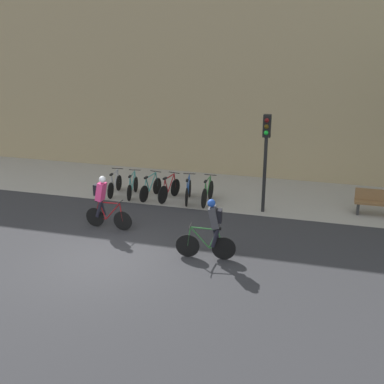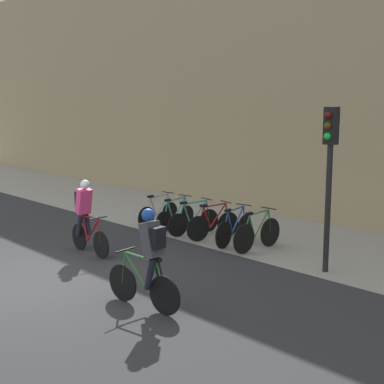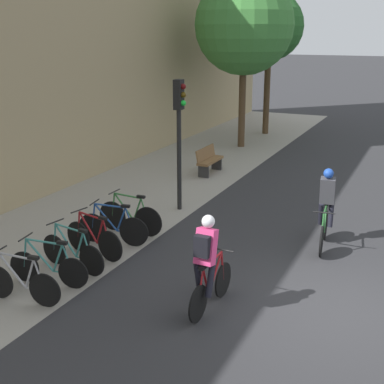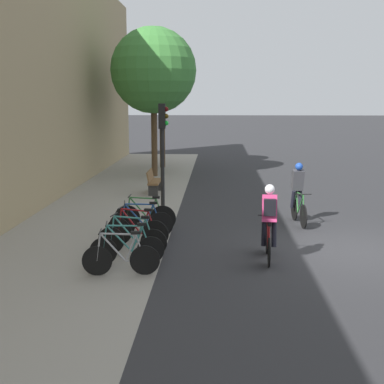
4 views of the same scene
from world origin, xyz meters
name	(u,v)px [view 2 (image 2 of 4)]	position (x,y,z in m)	size (l,w,h in m)	color
ground	(24,282)	(0.00, 0.00, 0.00)	(200.00, 200.00, 0.00)	#2B2B2D
kerb_strip	(245,228)	(0.00, 6.75, 0.00)	(44.00, 4.50, 0.01)	gray
building_facade	(302,69)	(0.00, 9.30, 4.57)	(44.00, 0.60, 9.15)	tan
cyclist_pink	(85,214)	(-0.99, 2.10, 0.95)	(1.64, 0.46, 1.76)	black
cyclist_grey	(149,257)	(2.89, 0.89, 0.95)	(1.70, 0.49, 1.78)	black
parked_bike_0	(158,212)	(-2.03, 5.22, 0.39)	(0.46, 1.61, 0.95)	black
parked_bike_1	(175,216)	(-1.28, 5.22, 0.38)	(0.46, 1.64, 0.94)	black
parked_bike_2	(193,220)	(-0.54, 5.22, 0.39)	(0.46, 1.66, 0.95)	black
parked_bike_3	(213,224)	(0.20, 5.23, 0.40)	(0.49, 1.61, 0.97)	black
parked_bike_4	(234,229)	(0.95, 5.23, 0.40)	(0.46, 1.66, 0.97)	black
parked_bike_5	(257,233)	(1.70, 5.23, 0.42)	(0.46, 1.70, 0.99)	black
traffic_light_pole	(330,159)	(3.79, 4.93, 2.40)	(0.26, 0.30, 3.45)	black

